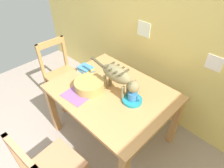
{
  "coord_description": "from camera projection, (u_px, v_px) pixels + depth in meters",
  "views": [
    {
      "loc": [
        1.0,
        0.15,
        2.08
      ],
      "look_at": [
        -0.07,
        1.23,
        0.85
      ],
      "focal_mm": 30.32,
      "sensor_mm": 36.0,
      "label": 1
    }
  ],
  "objects": [
    {
      "name": "wicker_basket",
      "position": [
        89.0,
        85.0,
        2.02
      ],
      "size": [
        0.32,
        0.32,
        0.1
      ],
      "color": "tan",
      "rests_on": "dining_table"
    },
    {
      "name": "wall_rear",
      "position": [
        167.0,
        27.0,
        2.11
      ],
      "size": [
        5.01,
        0.11,
        2.5
      ],
      "color": "#EAD171",
      "rests_on": "ground_plane"
    },
    {
      "name": "wooden_chair_far",
      "position": [
        61.0,
        74.0,
        2.75
      ],
      "size": [
        0.43,
        0.43,
        0.94
      ],
      "rotation": [
        0.0,
        0.0,
        -1.59
      ],
      "color": "tan",
      "rests_on": "ground_plane"
    },
    {
      "name": "coffee_mug",
      "position": [
        133.0,
        96.0,
        1.86
      ],
      "size": [
        0.14,
        0.1,
        0.09
      ],
      "color": "#3479BE",
      "rests_on": "saucer_bowl"
    },
    {
      "name": "saucer_bowl",
      "position": [
        132.0,
        100.0,
        1.9
      ],
      "size": [
        0.2,
        0.2,
        0.03
      ],
      "primitive_type": "cylinder",
      "color": "teal",
      "rests_on": "dining_table"
    },
    {
      "name": "magazine",
      "position": [
        76.0,
        95.0,
        1.97
      ],
      "size": [
        0.3,
        0.25,
        0.01
      ],
      "primitive_type": "cube",
      "rotation": [
        0.0,
        0.0,
        0.1
      ],
      "color": "#875893",
      "rests_on": "dining_table"
    },
    {
      "name": "book_stack",
      "position": [
        86.0,
        69.0,
        2.29
      ],
      "size": [
        0.19,
        0.15,
        0.07
      ],
      "color": "silver",
      "rests_on": "dining_table"
    },
    {
      "name": "cat",
      "position": [
        119.0,
        76.0,
        1.87
      ],
      "size": [
        0.64,
        0.16,
        0.32
      ],
      "rotation": [
        0.0,
        0.0,
        -1.54
      ],
      "color": "olive",
      "rests_on": "dining_table"
    },
    {
      "name": "dining_table",
      "position": [
        112.0,
        97.0,
        2.08
      ],
      "size": [
        1.28,
        1.0,
        0.75
      ],
      "color": "tan",
      "rests_on": "ground_plane"
    }
  ]
}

